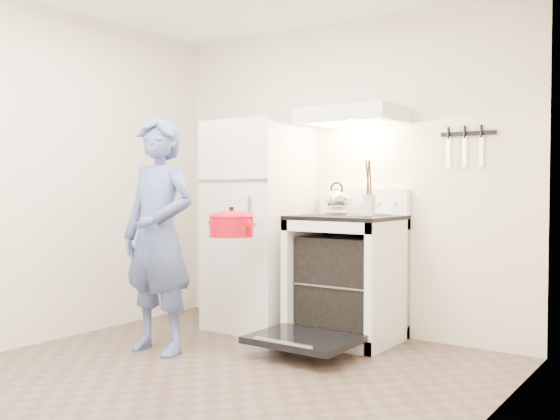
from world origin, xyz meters
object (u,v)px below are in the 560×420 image
(stove_body, at_px, (346,280))
(dutch_oven, at_px, (231,227))
(refrigerator, at_px, (259,225))
(person, at_px, (158,236))
(tea_kettle, at_px, (337,198))

(stove_body, relative_size, dutch_oven, 2.39)
(stove_body, distance_m, dutch_oven, 0.98)
(refrigerator, distance_m, dutch_oven, 0.72)
(stove_body, bearing_deg, person, -130.85)
(person, bearing_deg, tea_kettle, 53.26)
(refrigerator, bearing_deg, person, -95.81)
(person, bearing_deg, stove_body, 46.12)
(dutch_oven, bearing_deg, tea_kettle, 63.12)
(person, xyz_separation_m, dutch_oven, (0.37, 0.36, 0.06))
(stove_body, height_order, person, person)
(refrigerator, relative_size, person, 1.03)
(refrigerator, xyz_separation_m, stove_body, (0.81, 0.02, -0.39))
(stove_body, height_order, dutch_oven, dutch_oven)
(stove_body, bearing_deg, tea_kettle, 145.08)
(refrigerator, xyz_separation_m, dutch_oven, (0.26, -0.67, 0.03))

